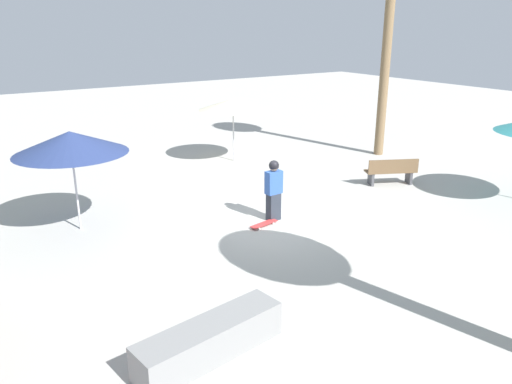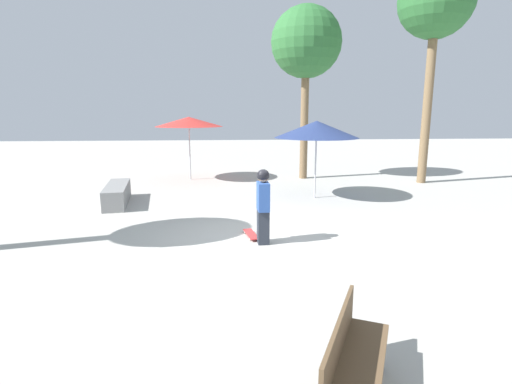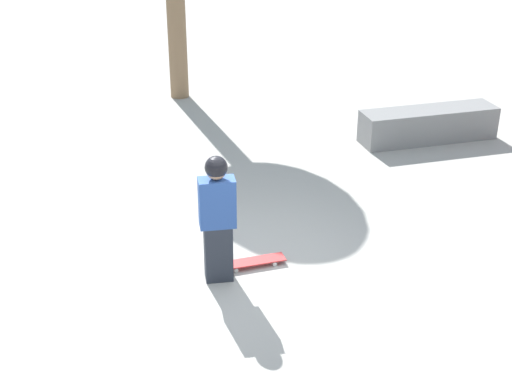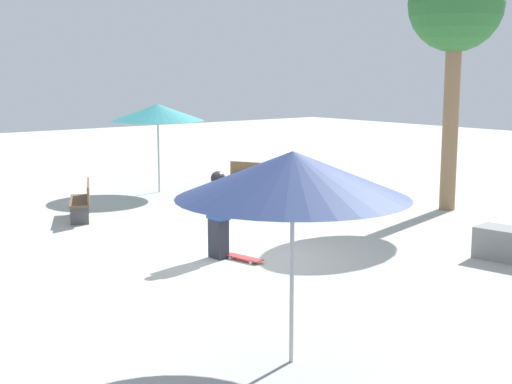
# 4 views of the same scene
# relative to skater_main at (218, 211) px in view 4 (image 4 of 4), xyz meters

# --- Properties ---
(ground_plane) EXTENTS (60.00, 60.00, 0.00)m
(ground_plane) POSITION_rel_skater_main_xyz_m (0.09, -0.37, -0.86)
(ground_plane) COLOR #B2AFA8
(skater_main) EXTENTS (0.26, 0.43, 1.59)m
(skater_main) POSITION_rel_skater_main_xyz_m (0.00, 0.00, 0.00)
(skater_main) COLOR #282D38
(skater_main) RESTS_ON ground_plane
(skateboard) EXTENTS (0.34, 0.82, 0.07)m
(skateboard) POSITION_rel_skater_main_xyz_m (0.23, -0.45, -0.80)
(skateboard) COLOR red
(skateboard) RESTS_ON ground_plane
(bench_near) EXTENTS (1.13, 1.62, 0.85)m
(bench_near) POSITION_rel_skater_main_xyz_m (4.87, 5.08, -0.43)
(bench_near) COLOR #47474C
(bench_near) RESTS_ON ground_plane
(bench_far) EXTENTS (1.09, 1.63, 0.85)m
(bench_far) POSITION_rel_skater_main_xyz_m (-0.40, 4.79, -0.43)
(bench_far) COLOR #47474C
(bench_far) RESTS_ON ground_plane
(shade_umbrella_teal) EXTENTS (2.59, 2.59, 2.47)m
(shade_umbrella_teal) POSITION_rel_skater_main_xyz_m (2.93, 6.94, 1.38)
(shade_umbrella_teal) COLOR #B7B7BC
(shade_umbrella_teal) RESTS_ON ground_plane
(shade_umbrella_navy) EXTENTS (2.64, 2.64, 2.46)m
(shade_umbrella_navy) POSITION_rel_skater_main_xyz_m (-2.09, -4.36, 1.34)
(shade_umbrella_navy) COLOR #B7B7BC
(shade_umbrella_navy) RESTS_ON ground_plane
(palm_tree_center_right) EXTENTS (2.23, 2.23, 6.03)m
(palm_tree_center_right) POSITION_rel_skater_main_xyz_m (7.08, 0.27, 3.91)
(palm_tree_center_right) COLOR #896B4C
(palm_tree_center_right) RESTS_ON ground_plane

